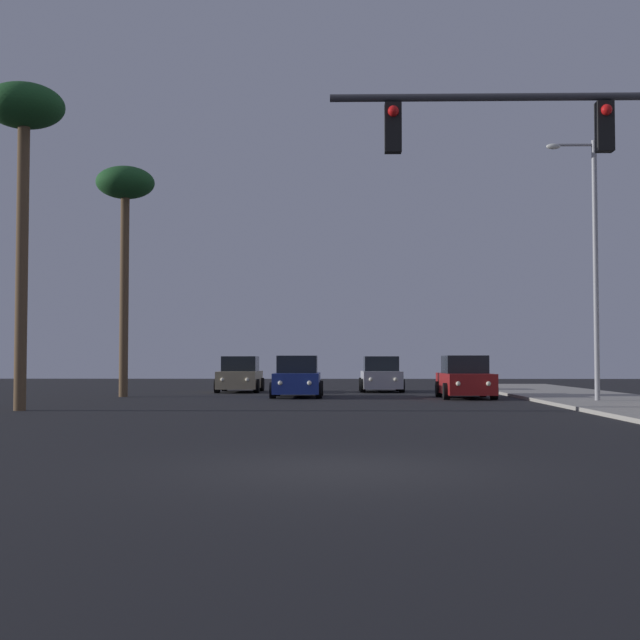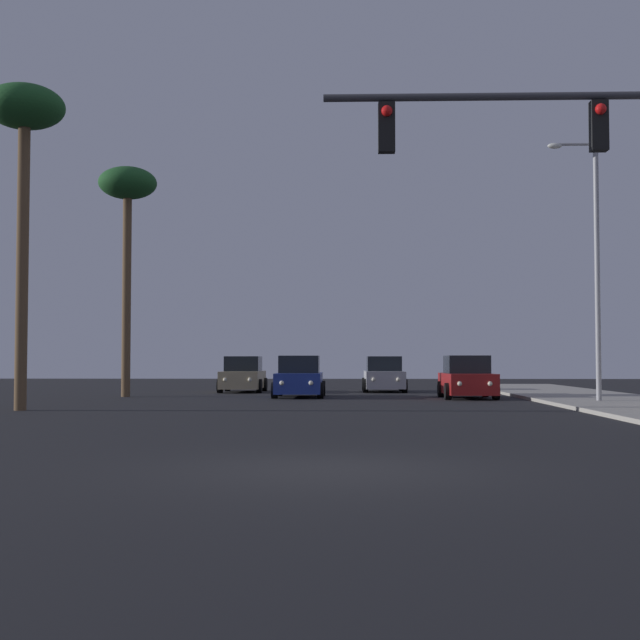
{
  "view_description": "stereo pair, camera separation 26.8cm",
  "coord_description": "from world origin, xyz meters",
  "px_view_note": "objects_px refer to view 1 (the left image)",
  "views": [
    {
      "loc": [
        -0.01,
        -12.27,
        1.49
      ],
      "look_at": [
        -0.61,
        15.76,
        2.76
      ],
      "focal_mm": 50.0,
      "sensor_mm": 36.0,
      "label": 1
    },
    {
      "loc": [
        0.26,
        -12.26,
        1.49
      ],
      "look_at": [
        -0.61,
        15.76,
        2.76
      ],
      "focal_mm": 50.0,
      "sensor_mm": 36.0,
      "label": 2
    }
  ],
  "objects_px": {
    "car_blue": "(297,378)",
    "car_silver": "(381,376)",
    "traffic_light_mast": "(630,178)",
    "car_tan": "(240,376)",
    "palm_tree_mid": "(125,197)",
    "palm_tree_near": "(24,126)",
    "car_red": "(465,379)",
    "street_lamp": "(592,255)"
  },
  "relations": [
    {
      "from": "palm_tree_near",
      "to": "car_tan",
      "type": "bearing_deg",
      "value": 72.98
    },
    {
      "from": "car_silver",
      "to": "street_lamp",
      "type": "xyz_separation_m",
      "value": [
        6.73,
        -11.78,
        4.36
      ]
    },
    {
      "from": "car_blue",
      "to": "car_tan",
      "type": "height_order",
      "value": "same"
    },
    {
      "from": "car_silver",
      "to": "palm_tree_mid",
      "type": "distance_m",
      "value": 14.58
    },
    {
      "from": "palm_tree_mid",
      "to": "palm_tree_near",
      "type": "distance_m",
      "value": 10.02
    },
    {
      "from": "traffic_light_mast",
      "to": "palm_tree_near",
      "type": "bearing_deg",
      "value": 144.66
    },
    {
      "from": "car_red",
      "to": "car_blue",
      "type": "height_order",
      "value": "same"
    },
    {
      "from": "traffic_light_mast",
      "to": "palm_tree_near",
      "type": "xyz_separation_m",
      "value": [
        -14.68,
        10.41,
        3.79
      ]
    },
    {
      "from": "car_red",
      "to": "palm_tree_near",
      "type": "distance_m",
      "value": 18.67
    },
    {
      "from": "car_blue",
      "to": "car_tan",
      "type": "distance_m",
      "value": 6.56
    },
    {
      "from": "car_tan",
      "to": "palm_tree_near",
      "type": "relative_size",
      "value": 0.44
    },
    {
      "from": "car_silver",
      "to": "street_lamp",
      "type": "bearing_deg",
      "value": 119.11
    },
    {
      "from": "car_blue",
      "to": "street_lamp",
      "type": "bearing_deg",
      "value": 152.47
    },
    {
      "from": "car_blue",
      "to": "palm_tree_near",
      "type": "distance_m",
      "value": 14.77
    },
    {
      "from": "palm_tree_mid",
      "to": "traffic_light_mast",
      "type": "bearing_deg",
      "value": -55.49
    },
    {
      "from": "car_blue",
      "to": "street_lamp",
      "type": "xyz_separation_m",
      "value": [
        10.42,
        -5.36,
        4.36
      ]
    },
    {
      "from": "street_lamp",
      "to": "palm_tree_mid",
      "type": "relative_size",
      "value": 0.95
    },
    {
      "from": "car_blue",
      "to": "street_lamp",
      "type": "relative_size",
      "value": 0.48
    },
    {
      "from": "car_tan",
      "to": "traffic_light_mast",
      "type": "bearing_deg",
      "value": 110.65
    },
    {
      "from": "car_red",
      "to": "palm_tree_near",
      "type": "bearing_deg",
      "value": 30.95
    },
    {
      "from": "car_red",
      "to": "traffic_light_mast",
      "type": "height_order",
      "value": "traffic_light_mast"
    },
    {
      "from": "car_blue",
      "to": "palm_tree_mid",
      "type": "relative_size",
      "value": 0.45
    },
    {
      "from": "car_red",
      "to": "car_tan",
      "type": "relative_size",
      "value": 1.0
    },
    {
      "from": "car_silver",
      "to": "palm_tree_mid",
      "type": "bearing_deg",
      "value": 29.47
    },
    {
      "from": "street_lamp",
      "to": "palm_tree_near",
      "type": "height_order",
      "value": "palm_tree_near"
    },
    {
      "from": "car_silver",
      "to": "traffic_light_mast",
      "type": "xyz_separation_m",
      "value": [
        3.21,
        -26.68,
        3.98
      ]
    },
    {
      "from": "car_red",
      "to": "street_lamp",
      "type": "height_order",
      "value": "street_lamp"
    },
    {
      "from": "car_blue",
      "to": "car_silver",
      "type": "relative_size",
      "value": 1.0
    },
    {
      "from": "car_blue",
      "to": "car_silver",
      "type": "distance_m",
      "value": 7.41
    },
    {
      "from": "traffic_light_mast",
      "to": "palm_tree_near",
      "type": "height_order",
      "value": "palm_tree_near"
    },
    {
      "from": "car_silver",
      "to": "palm_tree_mid",
      "type": "relative_size",
      "value": 0.46
    },
    {
      "from": "street_lamp",
      "to": "palm_tree_mid",
      "type": "height_order",
      "value": "palm_tree_mid"
    },
    {
      "from": "car_silver",
      "to": "palm_tree_near",
      "type": "relative_size",
      "value": 0.44
    },
    {
      "from": "car_tan",
      "to": "palm_tree_near",
      "type": "bearing_deg",
      "value": 72.9
    },
    {
      "from": "car_silver",
      "to": "traffic_light_mast",
      "type": "relative_size",
      "value": 0.56
    },
    {
      "from": "car_tan",
      "to": "traffic_light_mast",
      "type": "xyz_separation_m",
      "value": [
        9.88,
        -26.1,
        3.98
      ]
    },
    {
      "from": "car_silver",
      "to": "car_tan",
      "type": "relative_size",
      "value": 1.0
    },
    {
      "from": "palm_tree_mid",
      "to": "palm_tree_near",
      "type": "bearing_deg",
      "value": -93.71
    },
    {
      "from": "car_blue",
      "to": "palm_tree_mid",
      "type": "distance_m",
      "value": 10.35
    },
    {
      "from": "traffic_light_mast",
      "to": "palm_tree_mid",
      "type": "bearing_deg",
      "value": 124.51
    },
    {
      "from": "palm_tree_mid",
      "to": "car_tan",
      "type": "bearing_deg",
      "value": 53.88
    },
    {
      "from": "car_tan",
      "to": "palm_tree_mid",
      "type": "relative_size",
      "value": 0.45
    }
  ]
}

